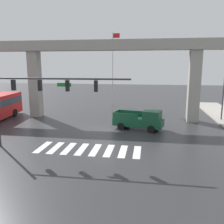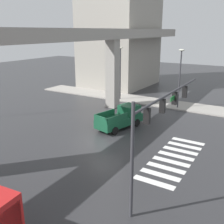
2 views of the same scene
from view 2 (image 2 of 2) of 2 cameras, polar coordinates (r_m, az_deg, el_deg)
ground_plane at (r=23.31m, az=-1.32°, el=-6.43°), size 120.00×120.00×0.00m
crosswalk_stripes at (r=20.95m, az=13.10°, el=-9.73°), size 8.25×2.80×0.01m
elevated_overpass at (r=24.65m, az=-12.15°, el=13.88°), size 59.62×1.81×9.53m
sidewalk_east at (r=36.48m, az=8.45°, el=2.26°), size 4.00×36.00×0.15m
pickup_truck at (r=26.41m, az=2.04°, el=-1.26°), size 5.41×3.06×2.08m
traffic_signal_mast at (r=15.78m, az=10.53°, el=-0.27°), size 10.89×0.32×6.20m
street_lamp_near_corner at (r=33.14m, az=14.42°, el=8.34°), size 0.44×0.70×7.24m
street_lamp_mid_block at (r=36.38m, az=1.80°, el=9.60°), size 0.44×0.70×7.24m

